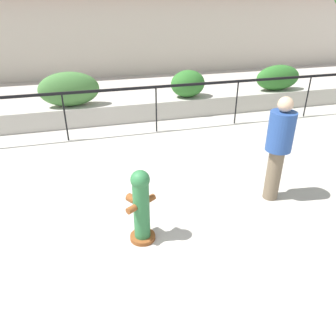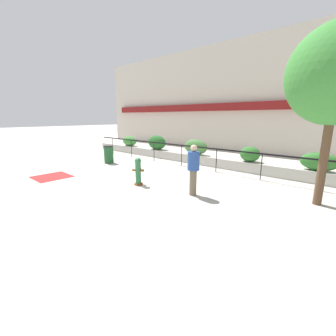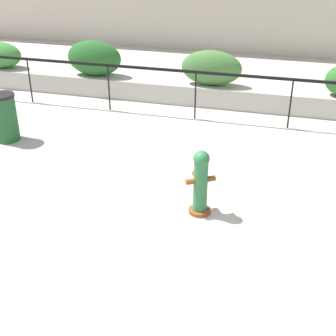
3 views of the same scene
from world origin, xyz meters
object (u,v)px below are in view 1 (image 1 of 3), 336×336
Objects in this scene: hedge_bush_3 at (188,84)px; hedge_bush_4 at (278,78)px; pedestrian at (279,144)px; fire_hydrant at (141,206)px; hedge_bush_2 at (69,89)px.

hedge_bush_4 is (2.83, 0.00, -0.00)m from hedge_bush_3.
fire_hydrant is at bearing -168.66° from pedestrian.
hedge_bush_4 is at bearing 44.13° from fire_hydrant.
hedge_bush_2 is 1.40× the size of fire_hydrant.
hedge_bush_2 is 1.09× the size of hedge_bush_4.
hedge_bush_4 is (6.00, 0.00, -0.07)m from hedge_bush_2.
hedge_bush_4 is at bearing 57.65° from pedestrian.
hedge_bush_2 is 1.58× the size of hedge_bush_3.
hedge_bush_4 reaches higher than fire_hydrant.
hedge_bush_3 reaches higher than fire_hydrant.
fire_hydrant is (0.81, -5.04, -0.38)m from hedge_bush_2.
pedestrian is (2.29, 0.46, 0.44)m from fire_hydrant.
pedestrian is at bearing -90.88° from hedge_bush_3.
hedge_bush_4 is 5.42m from pedestrian.
pedestrian reaches higher than hedge_bush_2.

